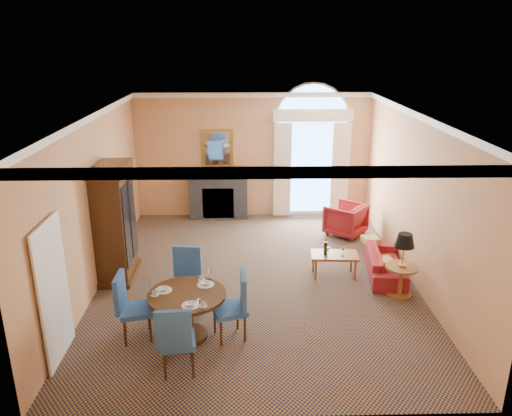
{
  "coord_description": "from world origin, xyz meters",
  "views": [
    {
      "loc": [
        -0.23,
        -8.78,
        4.49
      ],
      "look_at": [
        0.0,
        0.5,
        1.3
      ],
      "focal_mm": 35.0,
      "sensor_mm": 36.0,
      "label": 1
    }
  ],
  "objects_px": {
    "sofa": "(385,263)",
    "coffee_table": "(334,256)",
    "armoire": "(114,224)",
    "armchair": "(346,219)",
    "dining_table": "(187,305)",
    "side_table": "(403,257)"
  },
  "relations": [
    {
      "from": "sofa",
      "to": "side_table",
      "type": "bearing_deg",
      "value": -169.02
    },
    {
      "from": "dining_table",
      "to": "sofa",
      "type": "bearing_deg",
      "value": 29.44
    },
    {
      "from": "armoire",
      "to": "armchair",
      "type": "height_order",
      "value": "armoire"
    },
    {
      "from": "armchair",
      "to": "side_table",
      "type": "bearing_deg",
      "value": 47.39
    },
    {
      "from": "coffee_table",
      "to": "side_table",
      "type": "distance_m",
      "value": 1.4
    },
    {
      "from": "coffee_table",
      "to": "sofa",
      "type": "bearing_deg",
      "value": 4.44
    },
    {
      "from": "armchair",
      "to": "sofa",
      "type": "bearing_deg",
      "value": 49.18
    },
    {
      "from": "sofa",
      "to": "armchair",
      "type": "height_order",
      "value": "armchair"
    },
    {
      "from": "sofa",
      "to": "side_table",
      "type": "distance_m",
      "value": 0.99
    },
    {
      "from": "dining_table",
      "to": "sofa",
      "type": "distance_m",
      "value": 4.23
    },
    {
      "from": "dining_table",
      "to": "armchair",
      "type": "bearing_deg",
      "value": 52.03
    },
    {
      "from": "armoire",
      "to": "armchair",
      "type": "distance_m",
      "value": 5.37
    },
    {
      "from": "dining_table",
      "to": "side_table",
      "type": "distance_m",
      "value": 3.93
    },
    {
      "from": "sofa",
      "to": "coffee_table",
      "type": "height_order",
      "value": "coffee_table"
    },
    {
      "from": "coffee_table",
      "to": "armoire",
      "type": "bearing_deg",
      "value": -177.36
    },
    {
      "from": "armoire",
      "to": "dining_table",
      "type": "xyz_separation_m",
      "value": [
        1.59,
        -2.15,
        -0.53
      ]
    },
    {
      "from": "sofa",
      "to": "dining_table",
      "type": "bearing_deg",
      "value": 127.02
    },
    {
      "from": "armchair",
      "to": "coffee_table",
      "type": "relative_size",
      "value": 0.89
    },
    {
      "from": "side_table",
      "to": "armchair",
      "type": "bearing_deg",
      "value": 98.04
    },
    {
      "from": "sofa",
      "to": "armchair",
      "type": "xyz_separation_m",
      "value": [
        -0.37,
        2.16,
        0.13
      ]
    },
    {
      "from": "armoire",
      "to": "side_table",
      "type": "xyz_separation_m",
      "value": [
        5.32,
        -0.92,
        -0.33
      ]
    },
    {
      "from": "armoire",
      "to": "armchair",
      "type": "relative_size",
      "value": 2.71
    }
  ]
}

